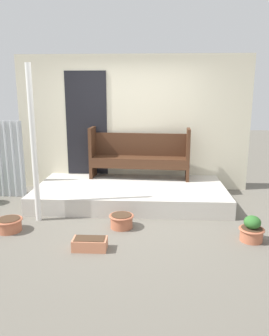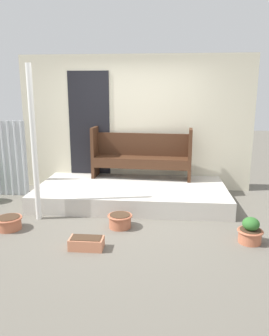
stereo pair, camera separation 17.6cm
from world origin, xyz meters
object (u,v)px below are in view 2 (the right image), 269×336
at_px(support_post, 34,145).
at_px(planter_box_rect, 86,243).
at_px(flower_pot_left, 9,222).
at_px(bench, 142,153).
at_px(flower_pot_right, 250,232).
at_px(flower_pot_middle, 120,220).

xyz_separation_m(support_post, planter_box_rect, (0.96, -0.91, -1.08)).
height_order(support_post, flower_pot_left, support_post).
xyz_separation_m(bench, flower_pot_right, (1.55, -2.07, -0.62)).
bearing_deg(support_post, bench, 45.57).
bearing_deg(flower_pot_middle, planter_box_rect, -115.55).
height_order(support_post, bench, support_post).
bearing_deg(flower_pot_middle, support_post, 170.47).
distance_m(bench, flower_pot_middle, 1.87).
distance_m(support_post, bench, 2.16).
height_order(bench, flower_pot_right, bench).
xyz_separation_m(flower_pot_left, planter_box_rect, (1.23, -0.49, -0.03)).
xyz_separation_m(support_post, flower_pot_right, (3.03, -0.56, -1.00)).
bearing_deg(flower_pot_right, flower_pot_middle, 168.99).
distance_m(flower_pot_left, flower_pot_middle, 1.58).
height_order(flower_pot_left, flower_pot_right, flower_pot_right).
xyz_separation_m(support_post, bench, (1.49, 1.52, -0.38)).
distance_m(bench, flower_pot_right, 2.66).
relative_size(support_post, flower_pot_right, 6.68).
bearing_deg(bench, support_post, -130.71).
bearing_deg(planter_box_rect, support_post, 136.51).
bearing_deg(support_post, planter_box_rect, -43.49).
bearing_deg(bench, flower_pot_left, -128.52).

